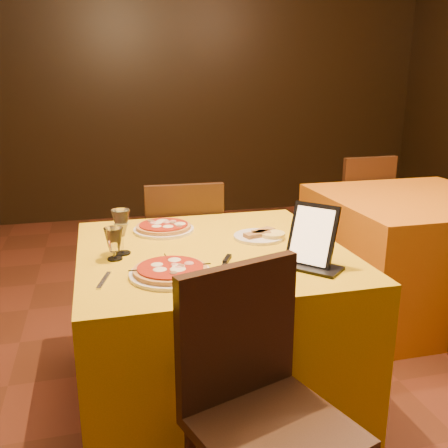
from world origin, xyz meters
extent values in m
cube|color=#5E2D19|center=(0.00, 0.00, -0.01)|extent=(6.00, 7.00, 0.01)
cube|color=black|center=(0.00, 3.50, 1.40)|extent=(6.00, 0.01, 2.80)
cube|color=#E2B20E|center=(-0.19, 0.07, 0.38)|extent=(1.10, 1.10, 0.75)
cube|color=orange|center=(1.27, 0.72, 0.38)|extent=(1.10, 1.10, 0.75)
cylinder|color=white|center=(-0.40, -0.19, 0.76)|extent=(0.30, 0.30, 0.01)
cylinder|color=#AD4C23|center=(-0.40, -0.19, 0.77)|extent=(0.27, 0.27, 0.02)
cylinder|color=white|center=(-0.35, 0.37, 0.76)|extent=(0.28, 0.28, 0.01)
cylinder|color=#AD4C23|center=(-0.35, 0.37, 0.77)|extent=(0.26, 0.26, 0.02)
cylinder|color=white|center=(0.06, 0.16, 0.76)|extent=(0.23, 0.23, 0.01)
cylinder|color=olive|center=(0.06, 0.16, 0.77)|extent=(0.14, 0.14, 0.02)
cube|color=black|center=(0.14, -0.22, 0.87)|extent=(0.19, 0.20, 0.23)
cube|color=silver|center=(-0.20, -0.17, 0.75)|extent=(0.10, 0.17, 0.01)
cube|color=#B9B9C0|center=(-0.63, -0.19, 0.75)|extent=(0.06, 0.15, 0.01)
cube|color=#ABACB2|center=(-0.24, 0.46, 0.75)|extent=(0.05, 0.14, 0.01)
camera|label=1|loc=(-0.63, -1.88, 1.43)|focal=40.00mm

